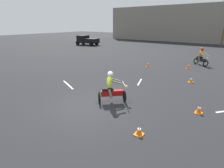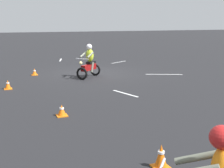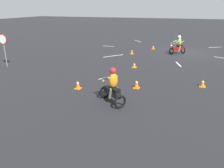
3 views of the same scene
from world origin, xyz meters
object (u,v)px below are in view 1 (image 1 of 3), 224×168
at_px(motorcycle_rider_foreground, 111,89).
at_px(traffic_cone_near_right, 139,131).
at_px(pickup_truck, 87,40).
at_px(traffic_cone_near_left, 148,64).
at_px(traffic_cone_mid_center, 199,110).
at_px(traffic_cone_far_right, 188,66).
at_px(motorcycle_rider_background, 201,58).
at_px(traffic_cone_mid_left, 191,80).

bearing_deg(motorcycle_rider_foreground, traffic_cone_near_right, 12.73).
xyz_separation_m(pickup_truck, traffic_cone_near_left, (16.54, -9.39, -0.73)).
bearing_deg(pickup_truck, traffic_cone_near_right, -140.02).
bearing_deg(traffic_cone_mid_center, traffic_cone_far_right, 105.83).
relative_size(motorcycle_rider_background, traffic_cone_far_right, 3.47).
bearing_deg(traffic_cone_mid_left, motorcycle_rider_foreground, -114.27).
bearing_deg(traffic_cone_near_right, motorcycle_rider_foreground, 145.60).
bearing_deg(traffic_cone_mid_center, traffic_cone_near_left, 128.99).
relative_size(motorcycle_rider_foreground, traffic_cone_mid_center, 4.31).
bearing_deg(traffic_cone_near_right, traffic_cone_mid_center, 64.20).
distance_m(traffic_cone_mid_center, traffic_cone_far_right, 8.75).
bearing_deg(traffic_cone_near_left, motorcycle_rider_background, 42.49).
distance_m(pickup_truck, traffic_cone_mid_center, 27.67).
bearing_deg(traffic_cone_mid_left, traffic_cone_near_right, -91.24).
xyz_separation_m(traffic_cone_near_right, traffic_cone_mid_center, (1.46, 3.03, 0.02)).
distance_m(pickup_truck, traffic_cone_far_right, 21.43).
height_order(motorcycle_rider_foreground, traffic_cone_near_right, motorcycle_rider_foreground).
relative_size(motorcycle_rider_foreground, traffic_cone_near_right, 4.81).
distance_m(motorcycle_rider_foreground, motorcycle_rider_background, 12.16).
height_order(traffic_cone_mid_center, traffic_cone_mid_left, traffic_cone_mid_center).
xyz_separation_m(motorcycle_rider_foreground, traffic_cone_mid_center, (3.91, 1.35, -0.54)).
relative_size(pickup_truck, traffic_cone_mid_center, 11.23).
height_order(pickup_truck, traffic_cone_far_right, pickup_truck).
bearing_deg(motorcycle_rider_background, motorcycle_rider_foreground, 29.78).
height_order(pickup_truck, traffic_cone_mid_left, pickup_truck).
bearing_deg(motorcycle_rider_background, traffic_cone_near_right, 41.21).
relative_size(motorcycle_rider_foreground, pickup_truck, 0.38).
bearing_deg(traffic_cone_mid_left, traffic_cone_mid_center, -73.67).
height_order(motorcycle_rider_foreground, traffic_cone_far_right, motorcycle_rider_foreground).
relative_size(traffic_cone_mid_left, traffic_cone_far_right, 0.73).
bearing_deg(pickup_truck, traffic_cone_near_left, -126.49).
bearing_deg(traffic_cone_mid_center, motorcycle_rider_foreground, -160.98).
bearing_deg(traffic_cone_far_right, traffic_cone_near_right, -85.39).
bearing_deg(motorcycle_rider_foreground, pickup_truck, -177.00).
bearing_deg(traffic_cone_mid_center, traffic_cone_near_right, -115.80).
bearing_deg(traffic_cone_far_right, motorcycle_rider_background, 74.98).
bearing_deg(pickup_truck, motorcycle_rider_foreground, -141.03).
bearing_deg(pickup_truck, motorcycle_rider_background, -112.77).
xyz_separation_m(traffic_cone_near_left, traffic_cone_far_right, (3.32, 1.37, 0.03)).
distance_m(traffic_cone_mid_center, traffic_cone_mid_left, 4.63).
relative_size(traffic_cone_near_right, traffic_cone_far_right, 0.72).
bearing_deg(traffic_cone_far_right, pickup_truck, 158.00).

